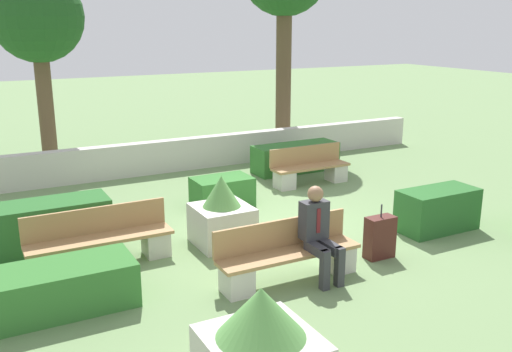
% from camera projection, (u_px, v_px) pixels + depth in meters
% --- Properties ---
extents(ground_plane, '(60.00, 60.00, 0.00)m').
position_uv_depth(ground_plane, '(284.00, 231.00, 9.80)').
color(ground_plane, '#6B8956').
extents(perimeter_wall, '(13.64, 0.30, 0.76)m').
position_uv_depth(perimeter_wall, '(183.00, 154.00, 13.81)').
color(perimeter_wall, beige).
rests_on(perimeter_wall, ground_plane).
extents(bench_front, '(2.09, 0.48, 0.83)m').
position_uv_depth(bench_front, '(288.00, 258.00, 7.88)').
color(bench_front, '#A37A4C').
rests_on(bench_front, ground_plane).
extents(bench_left_side, '(1.82, 0.49, 0.83)m').
position_uv_depth(bench_left_side, '(310.00, 170.00, 12.58)').
color(bench_left_side, '#A37A4C').
rests_on(bench_left_side, ground_plane).
extents(bench_right_side, '(2.13, 0.49, 0.83)m').
position_uv_depth(bench_right_side, '(100.00, 243.00, 8.40)').
color(bench_right_side, '#A37A4C').
rests_on(bench_right_side, ground_plane).
extents(person_seated_man, '(0.38, 0.64, 1.32)m').
position_uv_depth(person_seated_man, '(319.00, 229.00, 7.83)').
color(person_seated_man, '#333338').
rests_on(person_seated_man, ground_plane).
extents(hedge_block_near_left, '(1.12, 0.72, 0.57)m').
position_uv_depth(hedge_block_near_left, '(222.00, 192.00, 11.09)').
color(hedge_block_near_left, '#33702D').
rests_on(hedge_block_near_left, ground_plane).
extents(hedge_block_near_right, '(2.09, 0.72, 0.66)m').
position_uv_depth(hedge_block_near_right, '(295.00, 158.00, 13.68)').
color(hedge_block_near_right, '#33702D').
rests_on(hedge_block_near_right, ground_plane).
extents(hedge_block_mid_left, '(1.39, 0.67, 0.72)m').
position_uv_depth(hedge_block_mid_left, '(437.00, 210.00, 9.79)').
color(hedge_block_mid_left, '#286028').
rests_on(hedge_block_mid_left, ground_plane).
extents(hedge_block_far_left, '(1.99, 0.82, 0.58)m').
position_uv_depth(hedge_block_far_left, '(53.00, 290.00, 7.03)').
color(hedge_block_far_left, '#33702D').
rests_on(hedge_block_far_left, ground_plane).
extents(hedge_block_far_right, '(2.02, 0.76, 0.75)m').
position_uv_depth(hedge_block_far_right, '(44.00, 225.00, 8.99)').
color(hedge_block_far_right, '#286028').
rests_on(hedge_block_far_right, ground_plane).
extents(planter_corner_left, '(1.06, 1.06, 1.08)m').
position_uv_depth(planter_corner_left, '(261.00, 344.00, 5.47)').
color(planter_corner_left, beige).
rests_on(planter_corner_left, ground_plane).
extents(planter_corner_right, '(0.88, 0.88, 1.14)m').
position_uv_depth(planter_corner_right, '(222.00, 216.00, 9.14)').
color(planter_corner_right, beige).
rests_on(planter_corner_right, ground_plane).
extents(suitcase, '(0.45, 0.24, 0.85)m').
position_uv_depth(suitcase, '(380.00, 237.00, 8.63)').
color(suitcase, '#471E19').
rests_on(suitcase, ground_plane).
extents(tree_leftmost, '(2.12, 2.12, 4.67)m').
position_uv_depth(tree_leftmost, '(37.00, 20.00, 13.15)').
color(tree_leftmost, brown).
rests_on(tree_leftmost, ground_plane).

